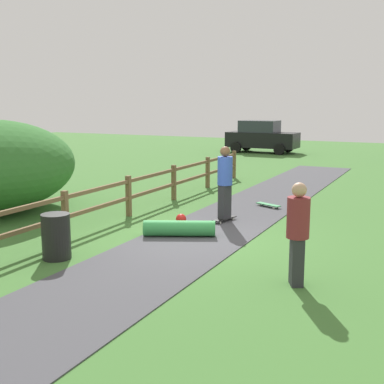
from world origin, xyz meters
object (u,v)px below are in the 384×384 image
Objects in this scene: skateboard_loose at (268,205)px; bystander_maroon at (298,229)px; parked_car_black at (262,137)px; skater_riding at (225,180)px; trash_bin at (56,236)px; skater_fallen at (179,228)px.

bystander_maroon is at bearing -68.10° from skateboard_loose.
skateboard_loose is 16.32m from parked_car_black.
parked_car_black reaches higher than bystander_maroon.
skater_riding is 18.28m from parked_car_black.
skater_fallen is at bearing 61.73° from trash_bin.
trash_bin is 6.92m from skateboard_loose.
trash_bin reaches higher than skateboard_loose.
trash_bin is at bearing -172.11° from bystander_maroon.
skateboard_loose is (2.24, 6.53, -0.36)m from trash_bin.
bystander_maroon is (4.61, 0.64, 0.52)m from trash_bin.
skateboard_loose is at bearing 77.81° from skater_fallen.
skater_riding reaches higher than skater_fallen.
skateboard_loose is (0.46, 2.22, -1.01)m from skater_riding.
skater_fallen is 3.84m from bystander_maroon.
skater_riding is at bearing 67.57° from trash_bin.
trash_bin is at bearing -118.27° from skater_fallen.
skater_riding is (1.78, 4.31, 0.65)m from trash_bin.
skater_fallen is at bearing -102.85° from skater_riding.
bystander_maroon is at bearing -52.39° from skater_riding.
bystander_maroon is at bearing 7.89° from trash_bin.
parked_car_black is at bearing 103.10° from skater_fallen.
parked_car_black is (-3.12, 21.92, 0.51)m from trash_bin.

